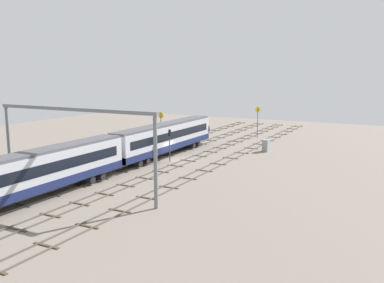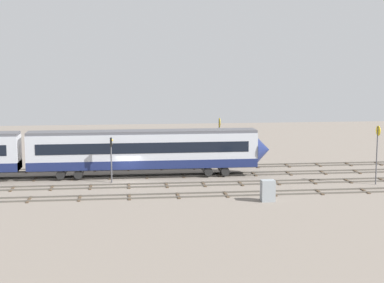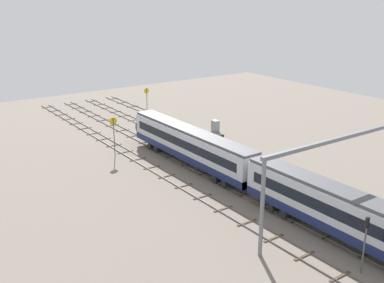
% 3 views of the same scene
% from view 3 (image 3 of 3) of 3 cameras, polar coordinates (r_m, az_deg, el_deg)
% --- Properties ---
extents(ground_plane, '(108.98, 108.98, 0.00)m').
position_cam_3_polar(ground_plane, '(61.08, 2.47, -2.92)').
color(ground_plane, slate).
extents(track_near_foreground, '(92.98, 2.40, 0.16)m').
position_cam_3_polar(track_near_foreground, '(65.33, 7.37, -1.59)').
color(track_near_foreground, '#59544C').
rests_on(track_near_foreground, ground).
extents(track_second_near, '(92.98, 2.40, 0.16)m').
position_cam_3_polar(track_second_near, '(62.43, 4.18, -2.42)').
color(track_second_near, '#59544C').
rests_on(track_second_near, ground).
extents(track_with_train, '(92.98, 2.40, 0.16)m').
position_cam_3_polar(track_with_train, '(59.75, 0.68, -3.32)').
color(track_with_train, '#59544C').
rests_on(track_with_train, ground).
extents(track_second_far, '(92.98, 2.40, 0.16)m').
position_cam_3_polar(track_second_far, '(57.33, -3.13, -4.28)').
color(track_second_far, '#59544C').
rests_on(track_second_far, ground).
extents(train, '(50.40, 3.24, 4.80)m').
position_cam_3_polar(train, '(51.46, 7.33, -3.94)').
color(train, '#B7BCC6').
rests_on(train, ground).
extents(overhead_gantry, '(0.40, 20.20, 9.06)m').
position_cam_3_polar(overhead_gantry, '(45.39, 17.84, -2.00)').
color(overhead_gantry, slate).
rests_on(overhead_gantry, ground).
extents(speed_sign_near_foreground, '(0.14, 0.99, 5.89)m').
position_cam_3_polar(speed_sign_near_foreground, '(81.90, -5.61, 5.19)').
color(speed_sign_near_foreground, '#4C4C51').
rests_on(speed_sign_near_foreground, ground).
extents(speed_sign_mid_trackside, '(0.14, 1.08, 5.53)m').
position_cam_3_polar(speed_sign_mid_trackside, '(64.32, -9.66, 1.40)').
color(speed_sign_mid_trackside, '#4C4C51').
rests_on(speed_sign_mid_trackside, ground).
extents(signal_light_trackside_approach, '(0.31, 0.32, 4.59)m').
position_cam_3_polar(signal_light_trackside_approach, '(59.00, 3.77, -0.60)').
color(signal_light_trackside_approach, '#4C4C51').
rests_on(signal_light_trackside_approach, ground).
extents(signal_light_trackside_departure, '(0.31, 0.32, 5.00)m').
position_cam_3_polar(signal_light_trackside_departure, '(39.60, 20.63, -11.03)').
color(signal_light_trackside_departure, '#4C4C51').
rests_on(signal_light_trackside_departure, ground).
extents(relay_cabinet, '(1.21, 0.89, 1.90)m').
position_cam_3_polar(relay_cabinet, '(75.61, 2.90, 1.93)').
color(relay_cabinet, gray).
rests_on(relay_cabinet, ground).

